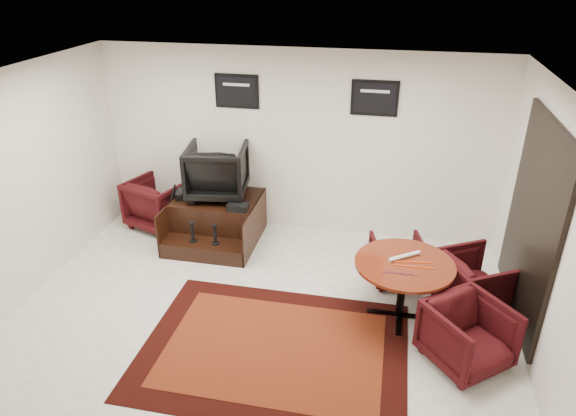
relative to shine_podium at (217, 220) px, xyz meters
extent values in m
plane|color=silver|center=(1.11, -1.87, -0.30)|extent=(6.00, 6.00, 0.00)
cube|color=silver|center=(1.11, 0.63, 1.10)|extent=(6.00, 0.02, 2.80)
cube|color=silver|center=(1.11, -4.37, 1.10)|extent=(6.00, 0.02, 2.80)
cube|color=silver|center=(-1.89, -1.87, 1.10)|extent=(0.02, 5.00, 2.80)
cube|color=silver|center=(4.11, -1.87, 1.10)|extent=(0.02, 5.00, 2.80)
cube|color=white|center=(1.11, -1.87, 2.50)|extent=(6.00, 5.00, 0.02)
cube|color=black|center=(4.08, -1.17, 1.00)|extent=(0.05, 1.90, 2.30)
cube|color=black|center=(4.07, -1.17, 1.00)|extent=(0.02, 1.72, 2.12)
cube|color=black|center=(4.08, -1.17, 1.00)|extent=(0.03, 0.05, 2.12)
cube|color=black|center=(0.21, 0.61, 1.85)|extent=(0.66, 0.03, 0.50)
cube|color=black|center=(0.21, 0.59, 1.85)|extent=(0.58, 0.01, 0.42)
cube|color=silver|center=(0.21, 0.59, 1.95)|extent=(0.40, 0.00, 0.04)
cube|color=black|center=(2.21, 0.61, 1.85)|extent=(0.66, 0.03, 0.50)
cube|color=black|center=(2.21, 0.59, 1.85)|extent=(0.58, 0.01, 0.42)
cube|color=silver|center=(2.21, 0.59, 1.95)|extent=(0.40, 0.00, 0.04)
cube|color=black|center=(1.42, -2.28, -0.30)|extent=(2.90, 2.18, 0.01)
cube|color=#631E0E|center=(1.42, -2.28, -0.29)|extent=(2.39, 1.66, 0.01)
cube|color=black|center=(0.00, 0.09, 0.03)|extent=(1.27, 0.94, 0.66)
cube|color=black|center=(0.00, -0.57, -0.19)|extent=(1.27, 0.38, 0.24)
cube|color=black|center=(-0.63, -0.10, 0.03)|extent=(0.02, 1.32, 0.66)
cube|color=black|center=(0.63, -0.10, 0.03)|extent=(0.02, 1.32, 0.66)
cylinder|color=black|center=(-0.17, -0.57, -0.06)|extent=(0.11, 0.11, 0.02)
cylinder|color=black|center=(-0.17, -0.57, 0.07)|extent=(0.04, 0.04, 0.24)
sphere|color=black|center=(-0.17, -0.57, 0.23)|extent=(0.07, 0.07, 0.07)
cylinder|color=black|center=(0.17, -0.57, -0.06)|extent=(0.11, 0.11, 0.02)
cylinder|color=black|center=(0.17, -0.57, 0.07)|extent=(0.04, 0.04, 0.24)
sphere|color=black|center=(0.17, -0.57, 0.23)|extent=(0.07, 0.07, 0.07)
imported|color=black|center=(0.00, 0.14, 0.80)|extent=(0.96, 0.92, 0.88)
cube|color=black|center=(-0.54, -0.04, 0.41)|extent=(0.16, 0.31, 0.11)
cube|color=black|center=(-0.43, -0.01, 0.41)|extent=(0.16, 0.31, 0.11)
cube|color=black|center=(0.43, -0.27, 0.40)|extent=(0.29, 0.20, 0.10)
imported|color=black|center=(-1.03, 0.23, 0.13)|extent=(1.06, 1.03, 0.87)
cylinder|color=#4C140A|center=(2.77, -1.39, 0.43)|extent=(1.15, 1.15, 0.04)
cylinder|color=black|center=(2.77, -1.39, 0.08)|extent=(0.09, 0.09, 0.68)
cube|color=black|center=(2.77, -1.39, -0.29)|extent=(0.77, 0.06, 0.03)
cube|color=black|center=(2.77, -1.39, -0.29)|extent=(0.06, 0.77, 0.03)
imported|color=black|center=(2.71, -0.60, 0.03)|extent=(0.78, 0.75, 0.67)
imported|color=black|center=(3.63, -1.01, 0.09)|extent=(1.00, 1.02, 0.79)
imported|color=black|center=(3.46, -2.05, 0.09)|extent=(1.05, 1.04, 0.79)
cylinder|color=silver|center=(2.76, -1.28, 0.47)|extent=(0.37, 0.29, 0.05)
cylinder|color=#F84D0D|center=(2.87, -1.46, 0.45)|extent=(0.45, 0.02, 0.01)
cylinder|color=#F84D0D|center=(2.87, -1.36, 0.45)|extent=(0.45, 0.09, 0.01)
cylinder|color=#4C1933|center=(2.57, -1.63, 0.45)|extent=(0.09, 0.05, 0.01)
cylinder|color=#4C1933|center=(2.63, -1.63, 0.45)|extent=(0.09, 0.05, 0.01)
cylinder|color=#4C1933|center=(2.69, -1.63, 0.45)|extent=(0.09, 0.05, 0.01)
cylinder|color=#4C1933|center=(2.75, -1.63, 0.45)|extent=(0.09, 0.05, 0.01)
cylinder|color=#4C1933|center=(2.81, -1.63, 0.45)|extent=(0.09, 0.05, 0.01)
cylinder|color=#4C1933|center=(2.87, -1.63, 0.45)|extent=(0.09, 0.05, 0.01)
camera|label=1|loc=(2.48, -6.57, 3.61)|focal=32.00mm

